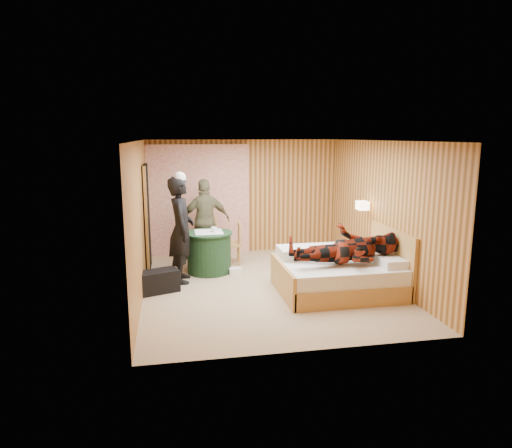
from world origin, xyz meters
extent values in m
cube|color=tan|center=(0.00, 0.00, 0.00)|extent=(4.20, 5.00, 0.01)
cube|color=silver|center=(0.00, 0.00, 2.50)|extent=(4.20, 5.00, 0.01)
cube|color=tan|center=(0.00, 2.50, 1.25)|extent=(4.20, 0.02, 2.50)
cube|color=tan|center=(-2.10, 0.00, 1.25)|extent=(0.02, 5.00, 2.50)
cube|color=tan|center=(2.10, 0.00, 1.25)|extent=(0.02, 5.00, 2.50)
cube|color=white|center=(-1.00, 2.43, 1.20)|extent=(2.20, 0.08, 2.40)
cube|color=black|center=(-2.06, 1.40, 1.02)|extent=(0.06, 0.90, 2.05)
cylinder|color=gold|center=(2.00, 0.45, 1.30)|extent=(0.18, 0.04, 0.04)
cube|color=beige|center=(1.92, 0.45, 1.30)|extent=(0.18, 0.24, 0.16)
cube|color=tan|center=(1.10, -0.54, 0.14)|extent=(1.90, 1.52, 0.29)
cube|color=white|center=(1.10, -0.54, 0.40)|extent=(1.85, 1.47, 0.24)
cube|color=tan|center=(0.15, -0.54, 0.27)|extent=(0.06, 1.52, 0.53)
cube|color=tan|center=(2.06, -0.54, 0.52)|extent=(0.06, 1.52, 1.05)
cube|color=white|center=(1.84, -0.91, 0.59)|extent=(0.36, 0.52, 0.13)
cube|color=white|center=(1.84, -0.18, 0.59)|extent=(0.36, 0.52, 0.13)
cube|color=white|center=(0.77, -0.11, 0.61)|extent=(1.14, 0.57, 0.17)
cube|color=tan|center=(1.88, 0.26, 0.29)|extent=(0.43, 0.59, 0.59)
cube|color=tan|center=(1.88, 0.26, 0.48)|extent=(0.45, 0.61, 0.03)
cylinder|color=#1F4423|center=(-0.91, 1.01, 0.38)|extent=(0.83, 0.83, 0.76)
cylinder|color=#1F4423|center=(-0.91, 1.01, 0.76)|extent=(0.90, 0.90, 0.03)
cube|color=white|center=(-0.91, 1.01, 0.79)|extent=(0.63, 0.63, 0.01)
cube|color=tan|center=(-0.91, 1.63, 0.45)|extent=(0.49, 0.49, 0.05)
cube|color=tan|center=(-0.88, 1.82, 0.70)|extent=(0.42, 0.11, 0.46)
cylinder|color=tan|center=(-1.11, 1.50, 0.21)|extent=(0.04, 0.04, 0.43)
cylinder|color=tan|center=(-0.72, 1.77, 0.21)|extent=(0.04, 0.04, 0.43)
cube|color=tan|center=(-0.43, 1.50, 0.41)|extent=(0.40, 0.40, 0.05)
cube|color=tan|center=(-0.25, 1.49, 0.64)|extent=(0.06, 0.39, 0.42)
cylinder|color=tan|center=(-0.57, 1.66, 0.20)|extent=(0.04, 0.04, 0.39)
cylinder|color=tan|center=(-0.28, 1.33, 0.20)|extent=(0.04, 0.04, 0.39)
cube|color=black|center=(-1.85, 0.02, 0.18)|extent=(0.73, 0.54, 0.37)
cube|color=white|center=(-0.44, 0.80, 0.06)|extent=(0.27, 0.18, 0.11)
cube|color=white|center=(-0.49, 0.85, 0.05)|extent=(0.26, 0.16, 0.11)
imported|color=black|center=(-1.44, 0.54, 0.95)|extent=(0.47, 0.70, 1.89)
imported|color=#656343|center=(-0.91, 1.76, 0.86)|extent=(1.05, 0.52, 1.72)
imported|color=#631709|center=(1.15, -0.74, 0.95)|extent=(0.86, 0.67, 1.77)
imported|color=white|center=(1.88, 0.21, 0.60)|extent=(0.17, 0.23, 0.02)
imported|color=white|center=(1.88, 0.21, 0.62)|extent=(0.27, 0.28, 0.02)
imported|color=white|center=(1.88, 0.39, 0.63)|extent=(0.10, 0.10, 0.09)
imported|color=white|center=(-0.81, 0.96, 0.84)|extent=(0.16, 0.16, 0.10)
camera|label=1|loc=(-1.59, -7.46, 2.58)|focal=32.00mm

